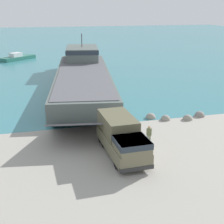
% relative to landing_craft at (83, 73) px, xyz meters
% --- Properties ---
extents(ground_plane, '(240.00, 240.00, 0.00)m').
position_rel_landing_craft_xyz_m(ground_plane, '(-0.41, -25.27, -1.72)').
color(ground_plane, '#9E998E').
extents(water_surface, '(240.00, 180.00, 0.01)m').
position_rel_landing_craft_xyz_m(water_surface, '(-0.41, 70.96, -1.72)').
color(water_surface, teal).
rests_on(water_surface, ground_plane).
extents(landing_craft, '(13.47, 40.20, 7.17)m').
position_rel_landing_craft_xyz_m(landing_craft, '(0.00, 0.00, 0.00)').
color(landing_craft, '#56605B').
rests_on(landing_craft, ground_plane).
extents(military_truck, '(2.78, 7.40, 2.99)m').
position_rel_landing_craft_xyz_m(military_truck, '(-1.12, -26.05, -0.19)').
color(military_truck, '#6B664C').
rests_on(military_truck, ground_plane).
extents(soldier_on_ramp, '(0.50, 0.45, 1.74)m').
position_rel_landing_craft_xyz_m(soldier_on_ramp, '(1.78, -24.82, -0.71)').
color(soldier_on_ramp, '#566042').
rests_on(soldier_on_ramp, ground_plane).
extents(moored_boat_b, '(8.14, 7.63, 1.72)m').
position_rel_landing_craft_xyz_m(moored_boat_b, '(-10.85, 27.78, -1.15)').
color(moored_boat_b, '#2D7060').
rests_on(moored_boat_b, ground_plane).
extents(shoreline_rock_a, '(1.10, 1.10, 1.10)m').
position_rel_landing_craft_xyz_m(shoreline_rock_a, '(8.25, -19.80, -1.72)').
color(shoreline_rock_a, gray).
rests_on(shoreline_rock_a, ground_plane).
extents(shoreline_rock_b, '(1.12, 1.12, 1.12)m').
position_rel_landing_craft_xyz_m(shoreline_rock_b, '(4.52, -18.28, -1.72)').
color(shoreline_rock_b, gray).
rests_on(shoreline_rock_b, ground_plane).
extents(shoreline_rock_c, '(1.07, 1.07, 1.07)m').
position_rel_landing_craft_xyz_m(shoreline_rock_c, '(5.88, -19.24, -1.72)').
color(shoreline_rock_c, gray).
rests_on(shoreline_rock_c, ground_plane).
extents(shoreline_rock_d, '(1.15, 1.15, 1.15)m').
position_rel_landing_craft_xyz_m(shoreline_rock_d, '(10.10, -19.11, -1.72)').
color(shoreline_rock_d, gray).
rests_on(shoreline_rock_d, ground_plane).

